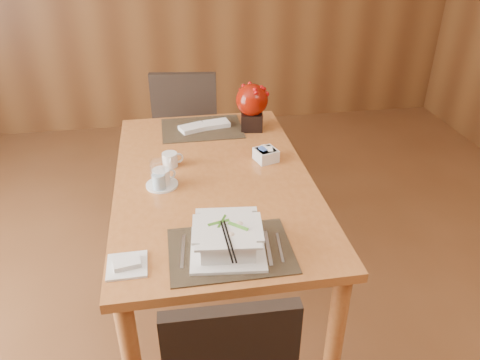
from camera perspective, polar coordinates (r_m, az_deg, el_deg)
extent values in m
cube|color=#AB632F|center=(2.19, -3.27, -0.07)|extent=(0.90, 1.50, 0.04)
cylinder|color=#AB632F|center=(2.98, -12.09, -0.26)|extent=(0.07, 0.07, 0.71)
cylinder|color=#AB632F|center=(1.99, 11.43, -18.72)|extent=(0.07, 0.07, 0.71)
cylinder|color=#AB632F|center=(3.02, 2.77, 0.98)|extent=(0.07, 0.07, 0.71)
cube|color=black|center=(1.73, -1.15, -8.58)|extent=(0.45, 0.33, 0.01)
cube|color=black|center=(2.67, -4.66, 6.28)|extent=(0.45, 0.33, 0.01)
cube|color=silver|center=(1.73, -1.51, -8.50)|extent=(0.30, 0.30, 0.01)
cube|color=silver|center=(1.70, -1.53, -7.15)|extent=(0.21, 0.21, 0.09)
cylinder|color=tan|center=(1.69, -1.53, -7.08)|extent=(0.18, 0.18, 0.07)
cylinder|color=silver|center=(2.14, -9.47, -0.57)|extent=(0.14, 0.14, 0.01)
cylinder|color=silver|center=(2.12, -9.57, 0.38)|extent=(0.10, 0.10, 0.07)
cylinder|color=black|center=(2.10, -9.64, 1.12)|extent=(0.07, 0.07, 0.01)
cylinder|color=silver|center=(2.07, -9.94, 0.55)|extent=(0.08, 0.08, 0.15)
cube|color=silver|center=(2.31, 3.18, 3.07)|extent=(0.13, 0.13, 0.06)
cube|color=black|center=(2.64, 1.43, 7.23)|extent=(0.14, 0.14, 0.10)
sphere|color=maroon|center=(2.60, 1.46, 9.74)|extent=(0.18, 0.18, 0.18)
cube|color=silver|center=(1.71, -13.60, -10.11)|extent=(0.14, 0.14, 0.01)
cube|color=black|center=(3.37, -6.28, 5.64)|extent=(0.49, 0.49, 0.06)
cube|color=black|center=(3.08, -6.80, 8.58)|extent=(0.42, 0.10, 0.48)
cylinder|color=black|center=(3.62, -3.04, 3.55)|extent=(0.03, 0.03, 0.41)
cylinder|color=black|center=(3.30, -3.13, 0.72)|extent=(0.03, 0.03, 0.41)
cylinder|color=black|center=(3.65, -8.74, 3.44)|extent=(0.03, 0.03, 0.41)
cylinder|color=black|center=(3.33, -9.36, 0.61)|extent=(0.03, 0.03, 0.41)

